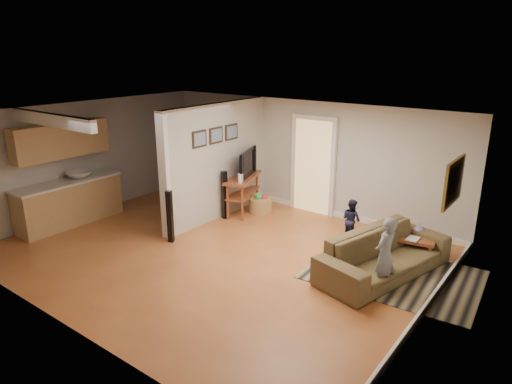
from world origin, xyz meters
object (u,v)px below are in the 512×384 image
Objects in this scene: coffee_table at (404,238)px; speaker_right at (225,195)px; speaker_left at (170,217)px; sofa at (382,274)px; tv_console at (243,180)px; toddler at (350,239)px; child at (381,291)px; toy_basket at (260,204)px.

speaker_right is at bearing -172.78° from coffee_table.
speaker_left is (-3.81, -2.08, 0.18)m from coffee_table.
sofa is 0.96m from coffee_table.
coffee_table is 3.77m from tv_console.
speaker_right is 2.84m from toddler.
child is (0.19, -1.44, -0.33)m from coffee_table.
toy_basket is 4.00m from child.
sofa is 2.40× the size of speaker_left.
sofa is at bearing -152.58° from child.
tv_console reaches higher than toddler.
speaker_left is 0.96× the size of speaker_right.
sofa is 4.01m from speaker_left.
speaker_left reaches higher than toy_basket.
child is 1.46× the size of toddler.
sofa is 2.31× the size of speaker_right.
tv_console is 0.68m from toy_basket.
speaker_left reaches higher than child.
speaker_right is at bearing 98.47° from sofa.
speaker_right is 1.29× the size of toddler.
tv_console is 2.19m from speaker_left.
speaker_left is (-0.07, -2.18, -0.25)m from tv_console.
speaker_right is (0.00, 1.60, 0.02)m from speaker_left.
sofa is 3.94m from tv_console.
speaker_right reaches higher than toddler.
toy_basket reaches higher than toddler.
speaker_left is (-3.80, -1.18, 0.51)m from sofa.
speaker_right is at bearing 31.42° from toddler.
child is (3.60, -1.72, -0.19)m from toy_basket.
coffee_table is 0.84× the size of tv_console.
speaker_left is 4.08m from child.
child is (3.93, -1.53, -0.76)m from tv_console.
child reaches higher than toy_basket.
child is at bearing 7.96° from speaker_right.
tv_console reaches higher than coffee_table.
coffee_table is 3.85m from speaker_right.
toy_basket is at bearing 14.76° from toddler.
coffee_table is (0.01, 0.90, 0.33)m from sofa.
coffee_table is 1.44× the size of toddler.
toy_basket is (0.40, 0.77, -0.34)m from speaker_right.
toy_basket is at bearing 83.92° from speaker_right.
tv_console reaches higher than sofa.
sofa is 2.08× the size of coffee_table.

